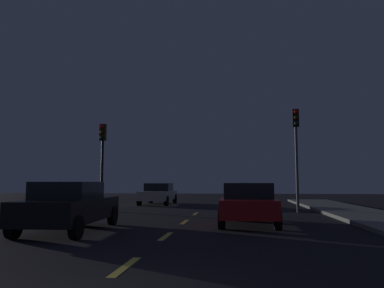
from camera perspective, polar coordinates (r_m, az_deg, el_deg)
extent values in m
plane|color=black|center=(11.31, -3.43, -13.44)|extent=(80.00, 80.00, 0.00)
cube|color=#EACC4C|center=(7.09, -10.11, -17.89)|extent=(0.16, 1.60, 0.01)
cube|color=#EACC4C|center=(10.73, -4.02, -13.83)|extent=(0.16, 1.60, 0.01)
cube|color=#EACC4C|center=(14.45, -1.12, -11.78)|extent=(0.16, 1.60, 0.01)
cube|color=#EACC4C|center=(18.21, 0.57, -10.56)|extent=(0.16, 1.60, 0.01)
cylinder|color=black|center=(20.60, -13.53, -3.42)|extent=(0.14, 0.14, 4.63)
cube|color=#382D0C|center=(20.76, -13.41, 1.73)|extent=(0.32, 0.24, 0.90)
sphere|color=red|center=(20.65, -13.54, 2.61)|extent=(0.20, 0.20, 0.20)
sphere|color=#3F2D0C|center=(20.61, -13.56, 1.79)|extent=(0.20, 0.20, 0.20)
sphere|color=#0C3319|center=(20.57, -13.59, 0.96)|extent=(0.20, 0.20, 0.20)
cylinder|color=#4C4C51|center=(19.56, 15.66, -2.40)|extent=(0.14, 0.14, 5.21)
cube|color=black|center=(19.79, 15.49, 3.83)|extent=(0.32, 0.24, 0.90)
sphere|color=red|center=(19.69, 15.53, 4.77)|extent=(0.20, 0.20, 0.20)
sphere|color=#3F2D0C|center=(19.64, 15.55, 3.91)|extent=(0.20, 0.20, 0.20)
sphere|color=#0C3319|center=(19.59, 15.58, 3.04)|extent=(0.20, 0.20, 0.20)
cube|color=#B21919|center=(13.73, 8.57, -9.42)|extent=(1.91, 4.17, 0.61)
cube|color=black|center=(13.50, 8.55, -7.04)|extent=(1.67, 1.88, 0.54)
cylinder|color=black|center=(15.29, 5.11, -10.25)|extent=(0.22, 0.64, 0.64)
cylinder|color=black|center=(15.32, 11.79, -10.14)|extent=(0.22, 0.64, 0.64)
cylinder|color=black|center=(12.24, 4.55, -11.35)|extent=(0.22, 0.64, 0.64)
cylinder|color=black|center=(12.28, 12.93, -11.20)|extent=(0.22, 0.64, 0.64)
cube|color=black|center=(12.35, -18.03, -9.46)|extent=(2.07, 4.64, 0.67)
cube|color=black|center=(12.12, -18.34, -6.71)|extent=(1.71, 2.13, 0.52)
cylinder|color=black|center=(14.29, -18.69, -10.27)|extent=(0.25, 0.65, 0.64)
cylinder|color=black|center=(13.74, -12.00, -10.64)|extent=(0.25, 0.65, 0.64)
cylinder|color=black|center=(11.19, -25.57, -11.32)|extent=(0.25, 0.65, 0.64)
cylinder|color=black|center=(10.47, -17.23, -12.03)|extent=(0.25, 0.65, 0.64)
cube|color=beige|center=(25.97, -5.18, -7.79)|extent=(1.90, 4.38, 0.59)
cube|color=black|center=(26.17, -5.07, -6.55)|extent=(1.67, 1.97, 0.53)
cylinder|color=black|center=(24.21, -3.93, -8.64)|extent=(0.22, 0.64, 0.64)
cylinder|color=black|center=(24.60, -8.03, -8.55)|extent=(0.22, 0.64, 0.64)
cylinder|color=black|center=(27.43, -2.63, -8.32)|extent=(0.22, 0.64, 0.64)
cylinder|color=black|center=(27.77, -6.28, -8.26)|extent=(0.22, 0.64, 0.64)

